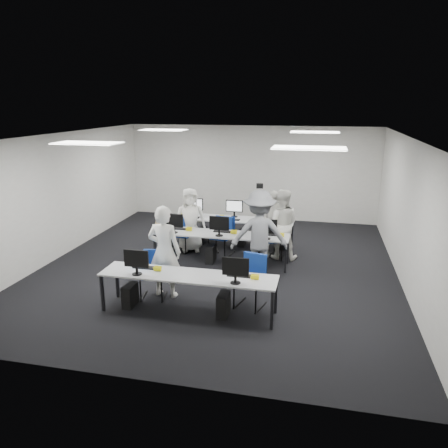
% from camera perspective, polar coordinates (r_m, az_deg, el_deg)
% --- Properties ---
extents(room, '(9.00, 9.02, 3.00)m').
position_cam_1_polar(room, '(9.86, -0.67, 2.70)').
color(room, black).
rests_on(room, ground).
extents(ceiling_panels, '(5.20, 4.60, 0.02)m').
position_cam_1_polar(ceiling_panels, '(9.64, -0.70, 11.34)').
color(ceiling_panels, white).
rests_on(ceiling_panels, room).
extents(desk_front, '(3.20, 0.70, 0.73)m').
position_cam_1_polar(desk_front, '(7.90, -4.70, -6.95)').
color(desk_front, '#B2B4B6').
rests_on(desk_front, ground).
extents(desk_mid, '(3.20, 0.70, 0.73)m').
position_cam_1_polar(desk_mid, '(10.26, -0.40, -1.52)').
color(desk_mid, '#B2B4B6').
rests_on(desk_mid, ground).
extents(desk_back, '(3.20, 0.70, 0.73)m').
position_cam_1_polar(desk_back, '(11.58, 1.17, 0.48)').
color(desk_back, '#B2B4B6').
rests_on(desk_back, ground).
extents(equipment_front, '(2.51, 0.41, 1.19)m').
position_cam_1_polar(equipment_front, '(8.07, -6.00, -8.99)').
color(equipment_front, '#0D48B0').
rests_on(equipment_front, desk_front).
extents(equipment_mid, '(2.91, 0.41, 1.19)m').
position_cam_1_polar(equipment_mid, '(10.39, -1.45, -3.18)').
color(equipment_mid, white).
rests_on(equipment_mid, desk_mid).
extents(equipment_back, '(2.91, 0.41, 1.19)m').
position_cam_1_polar(equipment_back, '(11.65, 2.11, -1.08)').
color(equipment_back, white).
rests_on(equipment_back, desk_back).
extents(chair_0, '(0.52, 0.56, 0.92)m').
position_cam_1_polar(chair_0, '(8.73, -9.17, -7.64)').
color(chair_0, navy).
rests_on(chair_0, ground).
extents(chair_1, '(0.60, 0.63, 0.99)m').
position_cam_1_polar(chair_1, '(8.26, 3.48, -8.67)').
color(chair_1, navy).
rests_on(chair_1, ground).
extents(chair_2, '(0.50, 0.53, 0.84)m').
position_cam_1_polar(chair_2, '(11.27, -5.30, -2.20)').
color(chair_2, navy).
rests_on(chair_2, ground).
extents(chair_3, '(0.56, 0.60, 0.97)m').
position_cam_1_polar(chair_3, '(10.87, -0.41, -2.61)').
color(chair_3, navy).
rests_on(chair_3, ground).
extents(chair_4, '(0.54, 0.57, 0.91)m').
position_cam_1_polar(chair_4, '(10.79, 6.34, -2.93)').
color(chair_4, navy).
rests_on(chair_4, ground).
extents(chair_5, '(0.55, 0.58, 0.92)m').
position_cam_1_polar(chair_5, '(11.42, -4.79, -1.82)').
color(chair_5, navy).
rests_on(chair_5, ground).
extents(chair_6, '(0.60, 0.63, 0.93)m').
position_cam_1_polar(chair_6, '(11.27, 0.16, -1.99)').
color(chair_6, navy).
rests_on(chair_6, ground).
extents(chair_7, '(0.52, 0.54, 0.82)m').
position_cam_1_polar(chair_7, '(10.96, 7.01, -2.83)').
color(chair_7, navy).
rests_on(chair_7, ground).
extents(handbag, '(0.38, 0.25, 0.30)m').
position_cam_1_polar(handbag, '(10.63, -8.03, 0.05)').
color(handbag, tan).
rests_on(handbag, desk_mid).
extents(student_0, '(0.70, 0.49, 1.83)m').
position_cam_1_polar(student_0, '(8.55, -7.79, -3.58)').
color(student_0, silver).
rests_on(student_0, ground).
extents(student_1, '(0.86, 0.68, 1.72)m').
position_cam_1_polar(student_1, '(10.63, 7.50, -0.05)').
color(student_1, silver).
rests_on(student_1, ground).
extents(student_2, '(0.93, 0.78, 1.63)m').
position_cam_1_polar(student_2, '(11.12, -4.43, 0.52)').
color(student_2, silver).
rests_on(student_2, ground).
extents(student_3, '(1.01, 0.51, 1.65)m').
position_cam_1_polar(student_3, '(10.80, 6.31, 0.07)').
color(student_3, silver).
rests_on(student_3, ground).
extents(photographer, '(1.37, 0.97, 1.92)m').
position_cam_1_polar(photographer, '(9.44, 4.63, -1.33)').
color(photographer, gray).
rests_on(photographer, ground).
extents(dslr_camera, '(0.18, 0.21, 0.10)m').
position_cam_1_polar(dslr_camera, '(9.37, 4.68, 4.99)').
color(dslr_camera, black).
rests_on(dslr_camera, photographer).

